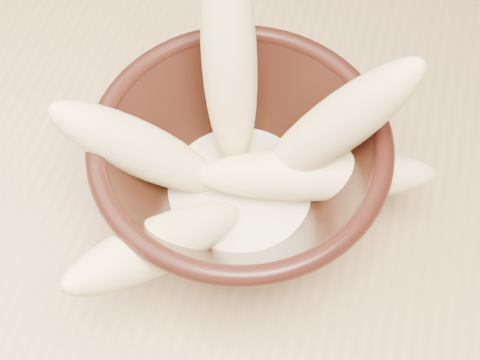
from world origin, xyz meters
name	(u,v)px	position (x,y,z in m)	size (l,w,h in m)	color
table	(307,132)	(0.00, 0.00, 0.67)	(1.20, 0.80, 0.75)	tan
bowl	(240,173)	(-0.03, -0.15, 0.82)	(0.22, 0.22, 0.12)	black
milk_puddle	(240,192)	(-0.03, -0.15, 0.79)	(0.12, 0.12, 0.02)	beige
banana_upright	(230,64)	(-0.05, -0.10, 0.88)	(0.04, 0.04, 0.19)	#E0C684
banana_left	(140,149)	(-0.11, -0.17, 0.85)	(0.04, 0.04, 0.15)	#E0C684
banana_right	(332,129)	(0.03, -0.13, 0.87)	(0.04, 0.04, 0.17)	#E0C684
banana_across	(314,175)	(0.02, -0.14, 0.82)	(0.04, 0.04, 0.18)	#E0C684
banana_front	(159,245)	(-0.07, -0.23, 0.83)	(0.04, 0.04, 0.16)	#E0C684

